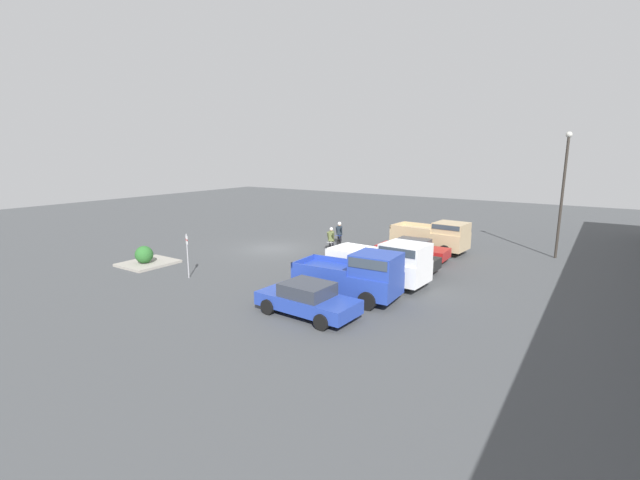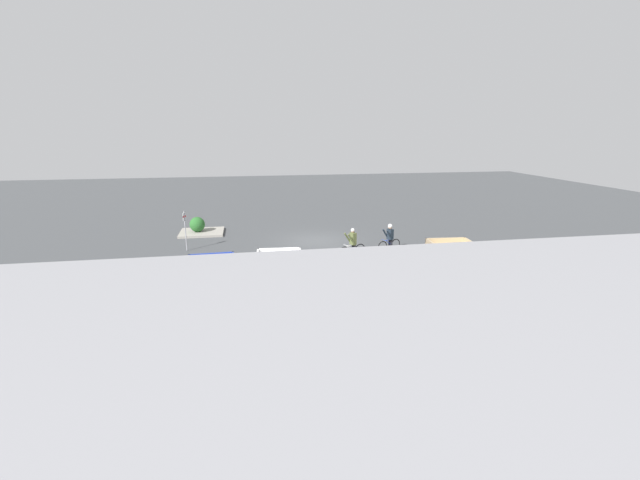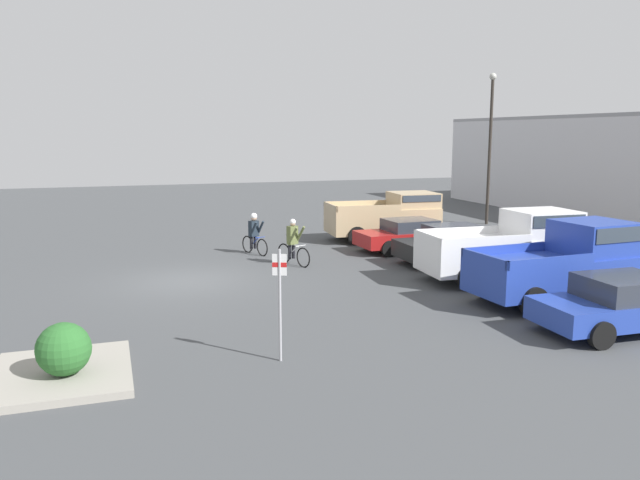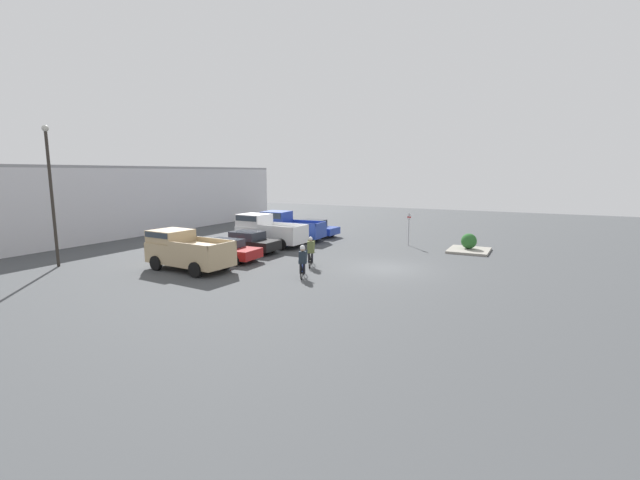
# 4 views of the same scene
# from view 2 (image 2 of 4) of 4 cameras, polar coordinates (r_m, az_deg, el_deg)

# --- Properties ---
(ground_plane) EXTENTS (80.00, 80.00, 0.00)m
(ground_plane) POSITION_cam_2_polar(r_m,az_deg,el_deg) (27.65, -0.55, -0.09)
(ground_plane) COLOR #424447
(pickup_truck_0) EXTENTS (2.58, 5.06, 2.11)m
(pickup_truck_0) POSITION_cam_2_polar(r_m,az_deg,el_deg) (20.19, 19.16, -3.27)
(pickup_truck_0) COLOR tan
(pickup_truck_0) RESTS_ON ground_plane
(sedan_0) EXTENTS (2.09, 4.38, 1.30)m
(sedan_0) POSITION_cam_2_polar(r_m,az_deg,el_deg) (19.49, 11.34, -4.73)
(sedan_0) COLOR maroon
(sedan_0) RESTS_ON ground_plane
(sedan_1) EXTENTS (2.03, 4.25, 1.42)m
(sedan_1) POSITION_cam_2_polar(r_m,az_deg,el_deg) (18.31, 3.55, -5.56)
(sedan_1) COLOR black
(sedan_1) RESTS_ON ground_plane
(pickup_truck_1) EXTENTS (2.46, 5.24, 2.25)m
(pickup_truck_1) POSITION_cam_2_polar(r_m,az_deg,el_deg) (17.35, -5.24, -5.22)
(pickup_truck_1) COLOR white
(pickup_truck_1) RESTS_ON ground_plane
(pickup_truck_2) EXTENTS (2.44, 4.92, 2.25)m
(pickup_truck_2) POSITION_cam_2_polar(r_m,az_deg,el_deg) (17.48, -14.34, -5.50)
(pickup_truck_2) COLOR #233D9E
(pickup_truck_2) RESTS_ON ground_plane
(sedan_2) EXTENTS (2.14, 4.34, 1.37)m
(sedan_2) POSITION_cam_2_polar(r_m,az_deg,el_deg) (18.70, -22.81, -6.38)
(sedan_2) COLOR #233D9E
(sedan_2) RESTS_ON ground_plane
(cyclist_0) EXTENTS (1.73, 0.76, 1.71)m
(cyclist_0) POSITION_cam_2_polar(r_m,az_deg,el_deg) (23.92, 4.34, -0.43)
(cyclist_0) COLOR black
(cyclist_0) RESTS_ON ground_plane
(cyclist_1) EXTENTS (1.60, 0.71, 1.67)m
(cyclist_1) POSITION_cam_2_polar(r_m,az_deg,el_deg) (25.43, 9.27, 0.38)
(cyclist_1) COLOR black
(cyclist_1) RESTS_ON ground_plane
(fire_lane_sign) EXTENTS (0.14, 0.29, 2.40)m
(fire_lane_sign) POSITION_cam_2_polar(r_m,az_deg,el_deg) (26.24, -17.54, 1.66)
(fire_lane_sign) COLOR #9E9EA3
(fire_lane_sign) RESTS_ON ground_plane
(curb_island) EXTENTS (2.93, 2.58, 0.15)m
(curb_island) POSITION_cam_2_polar(r_m,az_deg,el_deg) (30.65, -15.47, 0.99)
(curb_island) COLOR gray
(curb_island) RESTS_ON ground_plane
(shrub) EXTENTS (1.03, 1.03, 1.03)m
(shrub) POSITION_cam_2_polar(r_m,az_deg,el_deg) (30.48, -16.05, 2.01)
(shrub) COLOR #286028
(shrub) RESTS_ON curb_island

